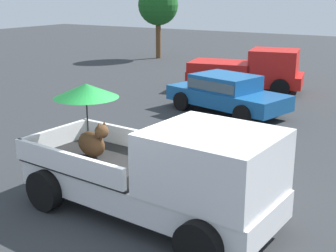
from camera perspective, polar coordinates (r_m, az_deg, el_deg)
name	(u,v)px	position (r m, az deg, el deg)	size (l,w,h in m)	color
ground_plane	(148,214)	(8.99, -2.53, -10.82)	(80.00, 80.00, 0.00)	#2D3033
pickup_truck_main	(165,171)	(8.36, -0.41, -5.58)	(5.18, 2.56, 2.36)	black
pickup_truck_red	(250,71)	(20.04, 10.08, 6.76)	(5.06, 2.91, 1.80)	black
parked_sedan_far	(226,92)	(16.24, 7.22, 4.22)	(4.61, 2.79, 1.33)	black
tree_by_lot	(158,5)	(29.74, -1.23, 14.67)	(2.51, 2.51, 4.57)	brown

